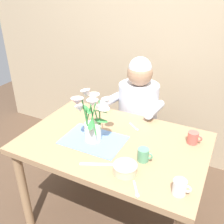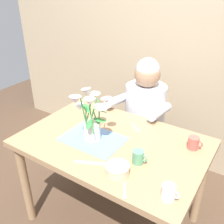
{
  "view_description": "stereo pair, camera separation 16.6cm",
  "coord_description": "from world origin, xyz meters",
  "px_view_note": "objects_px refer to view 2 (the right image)",
  "views": [
    {
      "loc": [
        0.62,
        -1.26,
        1.7
      ],
      "look_at": [
        -0.04,
        0.05,
        0.92
      ],
      "focal_mm": 41.24,
      "sensor_mm": 36.0,
      "label": 1
    },
    {
      "loc": [
        0.77,
        -1.18,
        1.7
      ],
      "look_at": [
        -0.04,
        0.05,
        0.92
      ],
      "focal_mm": 41.24,
      "sensor_mm": 36.0,
      "label": 2
    }
  ],
  "objects_px": {
    "seated_person": "(144,122)",
    "flower_vase": "(91,117)",
    "ceramic_bowl": "(117,169)",
    "coffee_cup": "(169,192)",
    "ceramic_mug": "(194,143)",
    "dinner_knife": "(90,163)",
    "tea_cup": "(138,157)"
  },
  "relations": [
    {
      "from": "ceramic_mug",
      "to": "coffee_cup",
      "type": "bearing_deg",
      "value": -86.53
    },
    {
      "from": "seated_person",
      "to": "coffee_cup",
      "type": "relative_size",
      "value": 12.2
    },
    {
      "from": "flower_vase",
      "to": "coffee_cup",
      "type": "height_order",
      "value": "flower_vase"
    },
    {
      "from": "seated_person",
      "to": "tea_cup",
      "type": "bearing_deg",
      "value": -64.89
    },
    {
      "from": "seated_person",
      "to": "coffee_cup",
      "type": "xyz_separation_m",
      "value": [
        0.57,
        -0.89,
        0.22
      ]
    },
    {
      "from": "flower_vase",
      "to": "tea_cup",
      "type": "xyz_separation_m",
      "value": [
        0.37,
        -0.05,
        -0.13
      ]
    },
    {
      "from": "flower_vase",
      "to": "dinner_knife",
      "type": "xyz_separation_m",
      "value": [
        0.14,
        -0.2,
        -0.17
      ]
    },
    {
      "from": "flower_vase",
      "to": "coffee_cup",
      "type": "relative_size",
      "value": 3.71
    },
    {
      "from": "ceramic_bowl",
      "to": "tea_cup",
      "type": "bearing_deg",
      "value": 70.11
    },
    {
      "from": "flower_vase",
      "to": "ceramic_mug",
      "type": "distance_m",
      "value": 0.66
    },
    {
      "from": "ceramic_bowl",
      "to": "coffee_cup",
      "type": "bearing_deg",
      "value": -3.85
    },
    {
      "from": "coffee_cup",
      "to": "tea_cup",
      "type": "height_order",
      "value": "same"
    },
    {
      "from": "seated_person",
      "to": "dinner_knife",
      "type": "xyz_separation_m",
      "value": [
        0.09,
        -0.88,
        0.18
      ]
    },
    {
      "from": "seated_person",
      "to": "dinner_knife",
      "type": "relative_size",
      "value": 5.97
    },
    {
      "from": "seated_person",
      "to": "ceramic_bowl",
      "type": "bearing_deg",
      "value": -71.54
    },
    {
      "from": "dinner_knife",
      "to": "ceramic_mug",
      "type": "bearing_deg",
      "value": 21.48
    },
    {
      "from": "coffee_cup",
      "to": "tea_cup",
      "type": "relative_size",
      "value": 1.0
    },
    {
      "from": "dinner_knife",
      "to": "ceramic_mug",
      "type": "xyz_separation_m",
      "value": [
        0.45,
        0.47,
        0.04
      ]
    },
    {
      "from": "dinner_knife",
      "to": "ceramic_mug",
      "type": "height_order",
      "value": "ceramic_mug"
    },
    {
      "from": "flower_vase",
      "to": "ceramic_mug",
      "type": "height_order",
      "value": "flower_vase"
    },
    {
      "from": "tea_cup",
      "to": "flower_vase",
      "type": "bearing_deg",
      "value": 172.96
    },
    {
      "from": "flower_vase",
      "to": "ceramic_bowl",
      "type": "xyz_separation_m",
      "value": [
        0.31,
        -0.19,
        -0.14
      ]
    },
    {
      "from": "dinner_knife",
      "to": "tea_cup",
      "type": "xyz_separation_m",
      "value": [
        0.23,
        0.16,
        0.04
      ]
    },
    {
      "from": "dinner_knife",
      "to": "coffee_cup",
      "type": "height_order",
      "value": "coffee_cup"
    },
    {
      "from": "seated_person",
      "to": "flower_vase",
      "type": "distance_m",
      "value": 0.76
    },
    {
      "from": "ceramic_bowl",
      "to": "dinner_knife",
      "type": "distance_m",
      "value": 0.18
    },
    {
      "from": "tea_cup",
      "to": "ceramic_mug",
      "type": "bearing_deg",
      "value": 54.59
    },
    {
      "from": "seated_person",
      "to": "tea_cup",
      "type": "xyz_separation_m",
      "value": [
        0.32,
        -0.72,
        0.22
      ]
    },
    {
      "from": "flower_vase",
      "to": "coffee_cup",
      "type": "bearing_deg",
      "value": -18.73
    },
    {
      "from": "flower_vase",
      "to": "coffee_cup",
      "type": "xyz_separation_m",
      "value": [
        0.62,
        -0.21,
        -0.13
      ]
    },
    {
      "from": "ceramic_bowl",
      "to": "coffee_cup",
      "type": "relative_size",
      "value": 1.46
    },
    {
      "from": "seated_person",
      "to": "ceramic_bowl",
      "type": "height_order",
      "value": "seated_person"
    }
  ]
}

